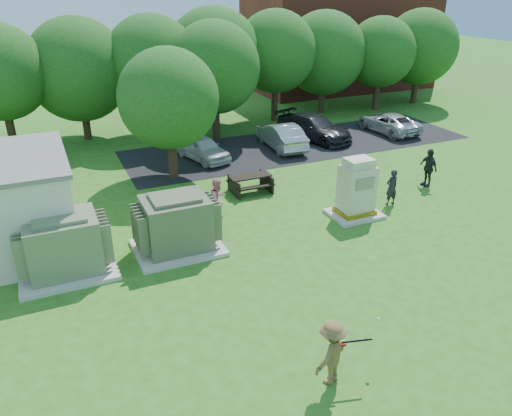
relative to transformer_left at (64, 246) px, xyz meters
name	(u,v)px	position (x,y,z in m)	size (l,w,h in m)	color
ground	(310,298)	(6.50, -4.50, -0.97)	(120.00, 120.00, 0.00)	#2D6619
brick_building	(339,39)	(24.50, 22.50, 3.03)	(15.00, 8.00, 8.00)	maroon
parking_strip	(300,144)	(13.50, 9.00, -0.96)	(20.00, 6.00, 0.01)	#232326
transformer_left	(64,246)	(0.00, 0.00, 0.00)	(3.00, 2.40, 2.07)	beige
transformer_right	(177,225)	(3.70, 0.00, 0.00)	(3.00, 2.40, 2.07)	beige
generator_cabinet	(356,191)	(10.99, -0.22, 0.09)	(1.99, 1.63, 2.43)	beige
picnic_table	(250,182)	(8.12, 3.73, -0.48)	(1.84, 1.38, 0.79)	black
batter	(331,353)	(5.24, -7.64, -0.12)	(1.09, 0.63, 1.69)	brown
person_by_generator	(392,187)	(12.98, 0.08, -0.19)	(0.57, 0.37, 1.56)	black
person_at_picnic	(218,199)	(5.84, 1.67, -0.09)	(0.85, 0.67, 1.76)	#DB7486
person_walking_right	(428,168)	(15.84, 1.12, -0.09)	(1.03, 0.43, 1.77)	#222227
car_white	(202,148)	(7.56, 8.83, -0.34)	(1.48, 3.68, 1.25)	silver
car_silver_a	(281,136)	(12.25, 8.90, -0.27)	(1.49, 4.27, 1.41)	#ABABB0
car_dark	(314,128)	(14.72, 9.56, -0.25)	(2.01, 4.94, 1.43)	black
car_silver_b	(388,123)	(19.72, 9.00, -0.37)	(1.99, 4.31, 1.20)	silver
batting_equipment	(356,338)	(5.84, -7.71, 0.16)	(1.40, 0.48, 0.22)	black
tree_row	(183,64)	(8.25, 14.00, 3.18)	(41.30, 13.30, 7.30)	#47301E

